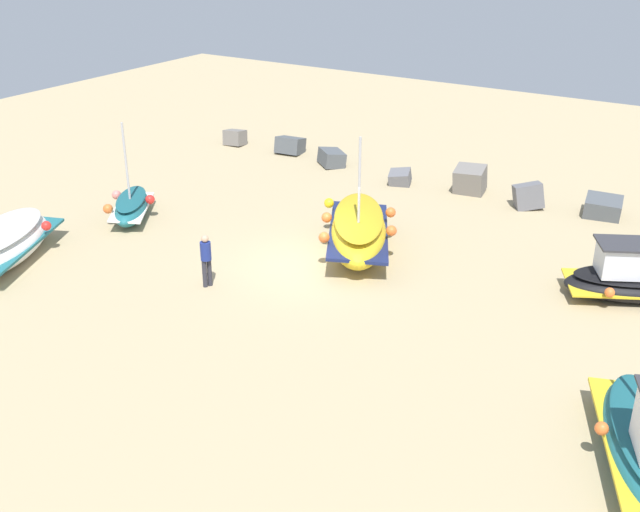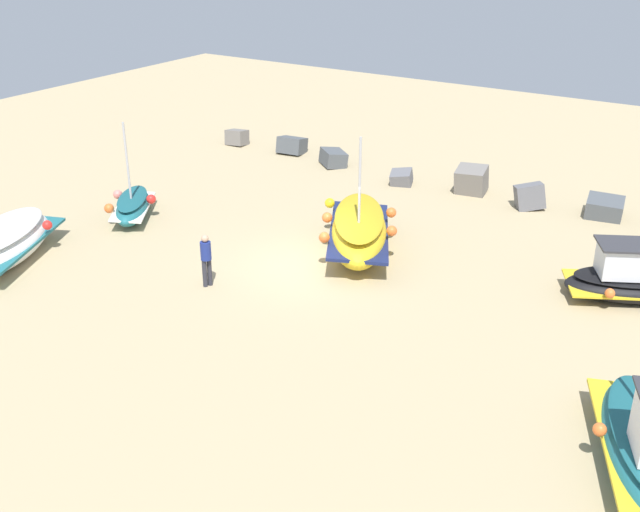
{
  "view_description": "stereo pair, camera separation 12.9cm",
  "coord_description": "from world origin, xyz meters",
  "px_view_note": "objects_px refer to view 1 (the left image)",
  "views": [
    {
      "loc": [
        12.07,
        -18.48,
        10.37
      ],
      "look_at": [
        0.99,
        -0.87,
        0.9
      ],
      "focal_mm": 43.11,
      "sensor_mm": 36.0,
      "label": 1
    },
    {
      "loc": [
        12.17,
        -18.41,
        10.37
      ],
      "look_at": [
        0.99,
        -0.87,
        0.9
      ],
      "focal_mm": 43.11,
      "sensor_mm": 36.0,
      "label": 2
    }
  ],
  "objects_px": {
    "fishing_boat_2": "(3,244)",
    "fishing_boat_0": "(358,231)",
    "fishing_boat_4": "(132,206)",
    "fishing_boat_1": "(631,280)",
    "person_walking": "(206,257)"
  },
  "relations": [
    {
      "from": "fishing_boat_2",
      "to": "fishing_boat_4",
      "type": "relative_size",
      "value": 1.42
    },
    {
      "from": "fishing_boat_0",
      "to": "fishing_boat_2",
      "type": "distance_m",
      "value": 11.37
    },
    {
      "from": "fishing_boat_2",
      "to": "fishing_boat_0",
      "type": "bearing_deg",
      "value": -78.75
    },
    {
      "from": "fishing_boat_2",
      "to": "fishing_boat_1",
      "type": "bearing_deg",
      "value": -90.31
    },
    {
      "from": "fishing_boat_0",
      "to": "fishing_boat_4",
      "type": "relative_size",
      "value": 1.48
    },
    {
      "from": "fishing_boat_0",
      "to": "fishing_boat_4",
      "type": "height_order",
      "value": "fishing_boat_0"
    },
    {
      "from": "fishing_boat_1",
      "to": "person_walking",
      "type": "height_order",
      "value": "fishing_boat_1"
    },
    {
      "from": "fishing_boat_0",
      "to": "fishing_boat_2",
      "type": "bearing_deg",
      "value": 97.79
    },
    {
      "from": "fishing_boat_0",
      "to": "person_walking",
      "type": "bearing_deg",
      "value": 122.86
    },
    {
      "from": "fishing_boat_1",
      "to": "person_walking",
      "type": "bearing_deg",
      "value": 1.36
    },
    {
      "from": "fishing_boat_2",
      "to": "person_walking",
      "type": "bearing_deg",
      "value": -97.63
    },
    {
      "from": "fishing_boat_0",
      "to": "fishing_boat_2",
      "type": "relative_size",
      "value": 1.04
    },
    {
      "from": "fishing_boat_0",
      "to": "fishing_boat_1",
      "type": "height_order",
      "value": "fishing_boat_0"
    },
    {
      "from": "fishing_boat_4",
      "to": "person_walking",
      "type": "distance_m",
      "value": 6.54
    },
    {
      "from": "fishing_boat_0",
      "to": "person_walking",
      "type": "distance_m",
      "value": 5.31
    }
  ]
}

